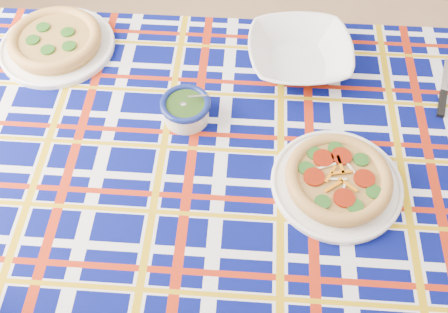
{
  "coord_description": "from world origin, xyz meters",
  "views": [
    {
      "loc": [
        -0.7,
        -1.01,
        1.79
      ],
      "look_at": [
        -0.65,
        -0.34,
        0.81
      ],
      "focal_mm": 40.0,
      "sensor_mm": 36.0,
      "label": 1
    }
  ],
  "objects_px": {
    "dining_table": "(249,184)",
    "serving_bowl": "(299,55)",
    "pesto_bowl": "(186,108)",
    "main_focaccia_plate": "(338,178)"
  },
  "relations": [
    {
      "from": "pesto_bowl",
      "to": "serving_bowl",
      "type": "distance_m",
      "value": 0.36
    },
    {
      "from": "dining_table",
      "to": "serving_bowl",
      "type": "relative_size",
      "value": 6.37
    },
    {
      "from": "main_focaccia_plate",
      "to": "serving_bowl",
      "type": "xyz_separation_m",
      "value": [
        -0.03,
        0.4,
        0.0
      ]
    },
    {
      "from": "pesto_bowl",
      "to": "serving_bowl",
      "type": "relative_size",
      "value": 0.45
    },
    {
      "from": "dining_table",
      "to": "main_focaccia_plate",
      "type": "distance_m",
      "value": 0.23
    },
    {
      "from": "pesto_bowl",
      "to": "serving_bowl",
      "type": "height_order",
      "value": "pesto_bowl"
    },
    {
      "from": "main_focaccia_plate",
      "to": "dining_table",
      "type": "bearing_deg",
      "value": 160.94
    },
    {
      "from": "dining_table",
      "to": "serving_bowl",
      "type": "xyz_separation_m",
      "value": [
        0.17,
        0.33,
        0.12
      ]
    },
    {
      "from": "dining_table",
      "to": "main_focaccia_plate",
      "type": "xyz_separation_m",
      "value": [
        0.19,
        -0.07,
        0.11
      ]
    },
    {
      "from": "main_focaccia_plate",
      "to": "serving_bowl",
      "type": "distance_m",
      "value": 0.4
    }
  ]
}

